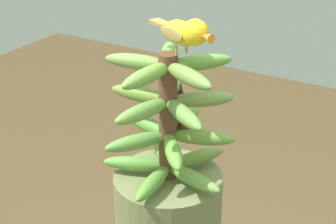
{
  "coord_description": "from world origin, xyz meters",
  "views": [
    {
      "loc": [
        0.91,
        0.54,
        2.05
      ],
      "look_at": [
        0.0,
        0.0,
        1.54
      ],
      "focal_mm": 57.02,
      "sensor_mm": 36.0,
      "label": 1
    }
  ],
  "objects": [
    {
      "name": "perched_bird",
      "position": [
        -0.0,
        0.04,
        1.73
      ],
      "size": [
        0.1,
        0.19,
        0.09
      ],
      "color": "#C68933",
      "rests_on": "banana_bunch"
    },
    {
      "name": "banana_bunch",
      "position": [
        -0.0,
        0.0,
        1.53
      ],
      "size": [
        0.3,
        0.3,
        0.3
      ],
      "color": "brown",
      "rests_on": "banana_tree"
    }
  ]
}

